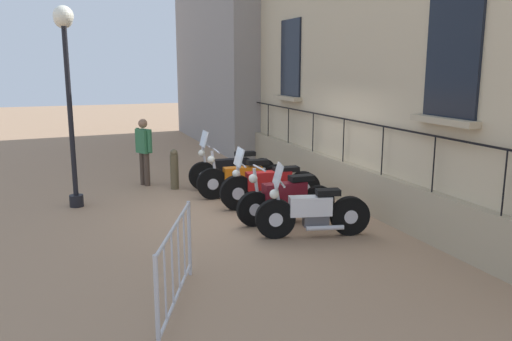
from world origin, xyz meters
The scene contains 11 objects.
ground_plane centered at (0.00, 0.00, 0.00)m, with size 60.00×60.00×0.00m, color #9E7A5B.
building_facade centered at (-2.34, 0.00, 3.22)m, with size 0.82×13.45×6.69m.
motorcycle_black centered at (-0.12, -1.97, 0.44)m, with size 2.12×0.53×1.37m.
motorcycle_orange centered at (-0.10, -1.04, 0.42)m, with size 2.13×0.55×1.07m.
motorcycle_red centered at (-0.31, -0.06, 0.44)m, with size 2.11×0.58×1.25m.
motorcycle_maroon centered at (-0.20, 1.00, 0.43)m, with size 1.93×0.55×1.08m.
motorcycle_white centered at (-0.28, 1.88, 0.42)m, with size 1.93×0.68×1.27m.
lamppost centered at (3.38, -1.51, 2.88)m, with size 0.37×1.07×3.93m.
crowd_barrier centered at (2.39, 3.67, 0.56)m, with size 0.81×1.89×1.05m.
bollard centered at (1.18, -2.31, 0.47)m, with size 0.19×0.19×0.94m.
pedestrian_standing centered at (1.77, -2.94, 0.90)m, with size 0.36×0.48×1.60m.
Camera 1 is at (3.50, 9.32, 2.84)m, focal length 36.05 mm.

